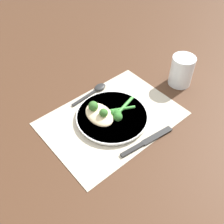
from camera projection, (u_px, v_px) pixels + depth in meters
ground_plane at (112, 119)px, 0.89m from camera, size 3.00×3.00×0.00m
placemat at (112, 118)px, 0.89m from camera, size 0.45×0.32×0.00m
plate at (112, 116)px, 0.89m from camera, size 0.24×0.24×0.01m
chicken_fillet at (99, 114)px, 0.86m from camera, size 0.09×0.13×0.03m
pesto_dollop_primary at (93, 106)px, 0.86m from camera, size 0.03×0.03×0.03m
pesto_dollop_secondary at (104, 113)px, 0.84m from camera, size 0.03×0.03×0.03m
broccoli_stalk_rear at (107, 111)px, 0.88m from camera, size 0.12×0.08×0.02m
broccoli_stalk_right at (118, 114)px, 0.87m from camera, size 0.13×0.06×0.03m
knife at (146, 142)px, 0.82m from camera, size 0.20×0.04×0.01m
spoon at (97, 89)px, 0.99m from camera, size 0.16×0.04×0.01m
water_glass at (182, 71)px, 0.98m from camera, size 0.09×0.09×0.12m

